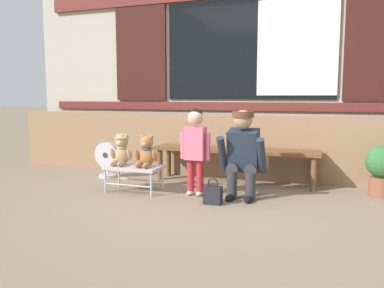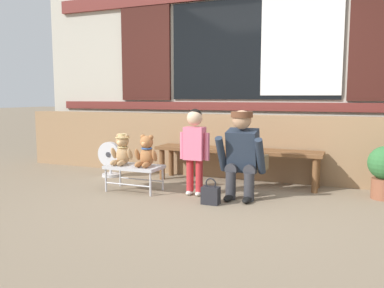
{
  "view_description": "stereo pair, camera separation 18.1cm",
  "coord_description": "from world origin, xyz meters",
  "px_view_note": "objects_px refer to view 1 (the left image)",
  "views": [
    {
      "loc": [
        1.18,
        -3.72,
        1.09
      ],
      "look_at": [
        -0.34,
        0.47,
        0.55
      ],
      "focal_mm": 36.69,
      "sensor_mm": 36.0,
      "label": 1
    },
    {
      "loc": [
        1.35,
        -3.66,
        1.09
      ],
      "look_at": [
        -0.34,
        0.47,
        0.55
      ],
      "focal_mm": 36.69,
      "sensor_mm": 36.0,
      "label": 2
    }
  ],
  "objects_px": {
    "small_display_bench": "(134,169)",
    "handbag_on_ground": "(213,195)",
    "teddy_bear_with_hat": "(121,150)",
    "potted_plant": "(383,168)",
    "adult_crouching": "(244,154)",
    "floor_fan": "(107,160)",
    "teddy_bear_plain": "(146,152)",
    "child_standing": "(195,142)",
    "wooden_bench_long": "(235,154)"
  },
  "relations": [
    {
      "from": "small_display_bench",
      "to": "handbag_on_ground",
      "type": "xyz_separation_m",
      "value": [
        1.01,
        -0.2,
        -0.17
      ]
    },
    {
      "from": "teddy_bear_with_hat",
      "to": "potted_plant",
      "type": "height_order",
      "value": "teddy_bear_with_hat"
    },
    {
      "from": "adult_crouching",
      "to": "floor_fan",
      "type": "height_order",
      "value": "adult_crouching"
    },
    {
      "from": "adult_crouching",
      "to": "teddy_bear_plain",
      "type": "bearing_deg",
      "value": -171.9
    },
    {
      "from": "small_display_bench",
      "to": "handbag_on_ground",
      "type": "distance_m",
      "value": 1.04
    },
    {
      "from": "small_display_bench",
      "to": "teddy_bear_plain",
      "type": "height_order",
      "value": "teddy_bear_plain"
    },
    {
      "from": "small_display_bench",
      "to": "floor_fan",
      "type": "distance_m",
      "value": 0.94
    },
    {
      "from": "adult_crouching",
      "to": "potted_plant",
      "type": "relative_size",
      "value": 1.67
    },
    {
      "from": "child_standing",
      "to": "teddy_bear_with_hat",
      "type": "bearing_deg",
      "value": -174.34
    },
    {
      "from": "teddy_bear_plain",
      "to": "child_standing",
      "type": "distance_m",
      "value": 0.58
    },
    {
      "from": "child_standing",
      "to": "floor_fan",
      "type": "xyz_separation_m",
      "value": [
        -1.45,
        0.5,
        -0.35
      ]
    },
    {
      "from": "teddy_bear_with_hat",
      "to": "child_standing",
      "type": "height_order",
      "value": "child_standing"
    },
    {
      "from": "child_standing",
      "to": "potted_plant",
      "type": "height_order",
      "value": "child_standing"
    },
    {
      "from": "teddy_bear_with_hat",
      "to": "adult_crouching",
      "type": "distance_m",
      "value": 1.42
    },
    {
      "from": "adult_crouching",
      "to": "small_display_bench",
      "type": "bearing_deg",
      "value": -172.86
    },
    {
      "from": "teddy_bear_with_hat",
      "to": "wooden_bench_long",
      "type": "bearing_deg",
      "value": 36.43
    },
    {
      "from": "small_display_bench",
      "to": "potted_plant",
      "type": "bearing_deg",
      "value": 14.88
    },
    {
      "from": "wooden_bench_long",
      "to": "handbag_on_ground",
      "type": "bearing_deg",
      "value": -88.18
    },
    {
      "from": "teddy_bear_with_hat",
      "to": "child_standing",
      "type": "xyz_separation_m",
      "value": [
        0.88,
        0.09,
        0.12
      ]
    },
    {
      "from": "adult_crouching",
      "to": "handbag_on_ground",
      "type": "bearing_deg",
      "value": -124.09
    },
    {
      "from": "wooden_bench_long",
      "to": "adult_crouching",
      "type": "bearing_deg",
      "value": -68.3
    },
    {
      "from": "teddy_bear_with_hat",
      "to": "small_display_bench",
      "type": "bearing_deg",
      "value": -0.77
    },
    {
      "from": "teddy_bear_plain",
      "to": "small_display_bench",
      "type": "bearing_deg",
      "value": -179.49
    },
    {
      "from": "wooden_bench_long",
      "to": "handbag_on_ground",
      "type": "distance_m",
      "value": 1.07
    },
    {
      "from": "handbag_on_ground",
      "to": "floor_fan",
      "type": "relative_size",
      "value": 0.57
    },
    {
      "from": "floor_fan",
      "to": "adult_crouching",
      "type": "bearing_deg",
      "value": -12.2
    },
    {
      "from": "small_display_bench",
      "to": "teddy_bear_with_hat",
      "type": "distance_m",
      "value": 0.26
    },
    {
      "from": "small_display_bench",
      "to": "child_standing",
      "type": "xyz_separation_m",
      "value": [
        0.72,
        0.09,
        0.33
      ]
    },
    {
      "from": "teddy_bear_plain",
      "to": "handbag_on_ground",
      "type": "height_order",
      "value": "teddy_bear_plain"
    },
    {
      "from": "small_display_bench",
      "to": "floor_fan",
      "type": "height_order",
      "value": "floor_fan"
    },
    {
      "from": "wooden_bench_long",
      "to": "small_display_bench",
      "type": "bearing_deg",
      "value": -139.27
    },
    {
      "from": "floor_fan",
      "to": "child_standing",
      "type": "bearing_deg",
      "value": -18.89
    },
    {
      "from": "wooden_bench_long",
      "to": "handbag_on_ground",
      "type": "xyz_separation_m",
      "value": [
        0.03,
        -1.04,
        -0.28
      ]
    },
    {
      "from": "small_display_bench",
      "to": "potted_plant",
      "type": "xyz_separation_m",
      "value": [
        2.66,
        0.71,
        0.06
      ]
    },
    {
      "from": "teddy_bear_plain",
      "to": "floor_fan",
      "type": "distance_m",
      "value": 1.09
    },
    {
      "from": "teddy_bear_with_hat",
      "to": "adult_crouching",
      "type": "xyz_separation_m",
      "value": [
        1.41,
        0.15,
        0.01
      ]
    },
    {
      "from": "wooden_bench_long",
      "to": "child_standing",
      "type": "bearing_deg",
      "value": -109.04
    },
    {
      "from": "teddy_bear_plain",
      "to": "child_standing",
      "type": "bearing_deg",
      "value": 8.94
    },
    {
      "from": "child_standing",
      "to": "adult_crouching",
      "type": "relative_size",
      "value": 1.01
    },
    {
      "from": "wooden_bench_long",
      "to": "teddy_bear_plain",
      "type": "bearing_deg",
      "value": -134.2
    },
    {
      "from": "child_standing",
      "to": "adult_crouching",
      "type": "distance_m",
      "value": 0.55
    },
    {
      "from": "small_display_bench",
      "to": "teddy_bear_plain",
      "type": "relative_size",
      "value": 1.76
    },
    {
      "from": "wooden_bench_long",
      "to": "floor_fan",
      "type": "distance_m",
      "value": 1.73
    },
    {
      "from": "handbag_on_ground",
      "to": "small_display_bench",
      "type": "bearing_deg",
      "value": 168.93
    },
    {
      "from": "teddy_bear_plain",
      "to": "floor_fan",
      "type": "relative_size",
      "value": 0.76
    },
    {
      "from": "small_display_bench",
      "to": "child_standing",
      "type": "relative_size",
      "value": 0.67
    },
    {
      "from": "handbag_on_ground",
      "to": "child_standing",
      "type": "bearing_deg",
      "value": 135.58
    },
    {
      "from": "wooden_bench_long",
      "to": "teddy_bear_with_hat",
      "type": "bearing_deg",
      "value": -143.57
    },
    {
      "from": "adult_crouching",
      "to": "wooden_bench_long",
      "type": "bearing_deg",
      "value": 111.7
    },
    {
      "from": "teddy_bear_with_hat",
      "to": "handbag_on_ground",
      "type": "xyz_separation_m",
      "value": [
        1.17,
        -0.2,
        -0.38
      ]
    }
  ]
}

